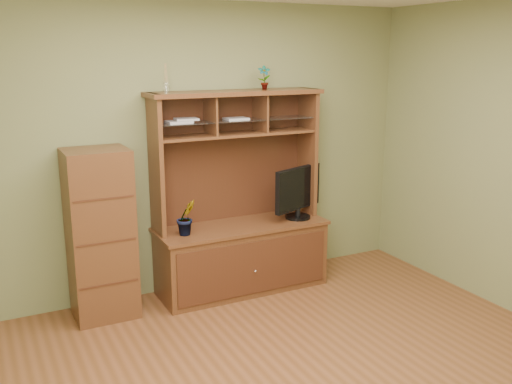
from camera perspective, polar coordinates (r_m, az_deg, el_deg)
room at (r=3.63m, az=5.26°, el=-0.42°), size 4.54×4.04×2.74m
media_hutch at (r=5.48m, az=-1.57°, el=-4.47°), size 1.66×0.61×1.90m
monitor at (r=5.57m, az=4.25°, el=0.05°), size 0.62×0.28×0.51m
orchid_plant at (r=5.11m, az=-6.99°, el=-2.53°), size 0.20×0.17×0.32m
top_plant at (r=5.41m, az=0.82°, el=11.38°), size 0.14×0.11×0.22m
reed_diffuser at (r=5.04m, az=-8.99°, el=10.87°), size 0.05×0.05×0.25m
magazines at (r=5.17m, az=-5.60°, el=7.18°), size 0.78×0.18×0.04m
side_cabinet at (r=5.04m, az=-15.29°, el=-4.10°), size 0.52×0.48×1.47m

